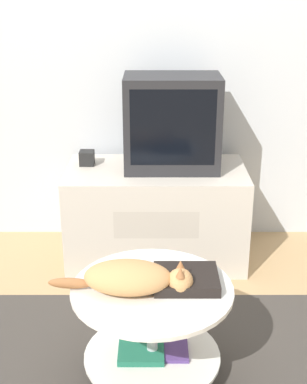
# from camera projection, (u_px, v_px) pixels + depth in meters

# --- Properties ---
(ground_plane) EXTENTS (12.00, 12.00, 0.00)m
(ground_plane) POSITION_uv_depth(u_px,v_px,m) (130.00, 368.00, 2.31)
(ground_plane) COLOR tan
(wall_back) EXTENTS (8.00, 0.05, 2.60)m
(wall_back) POSITION_uv_depth(u_px,v_px,m) (136.00, 27.00, 3.08)
(wall_back) COLOR silver
(wall_back) RESTS_ON ground_plane
(rug) EXTENTS (1.87, 1.08, 0.02)m
(rug) POSITION_uv_depth(u_px,v_px,m) (130.00, 366.00, 2.30)
(rug) COLOR #3D3833
(rug) RESTS_ON ground_plane
(tv_stand) EXTENTS (1.02, 0.54, 0.56)m
(tv_stand) POSITION_uv_depth(u_px,v_px,m) (155.00, 214.00, 3.13)
(tv_stand) COLOR beige
(tv_stand) RESTS_ON ground_plane
(tv) EXTENTS (0.52, 0.33, 0.52)m
(tv) POSITION_uv_depth(u_px,v_px,m) (171.00, 123.00, 2.95)
(tv) COLOR #232326
(tv) RESTS_ON tv_stand
(speaker) EXTENTS (0.08, 0.08, 0.08)m
(speaker) POSITION_uv_depth(u_px,v_px,m) (86.00, 158.00, 3.08)
(speaker) COLOR black
(speaker) RESTS_ON tv_stand
(coffee_table) EXTENTS (0.64, 0.64, 0.42)m
(coffee_table) POSITION_uv_depth(u_px,v_px,m) (151.00, 322.00, 2.15)
(coffee_table) COLOR #B2B2B7
(coffee_table) RESTS_ON rug
(dvd_box) EXTENTS (0.25, 0.21, 0.04)m
(dvd_box) POSITION_uv_depth(u_px,v_px,m) (185.00, 279.00, 2.10)
(dvd_box) COLOR black
(dvd_box) RESTS_ON coffee_table
(cat) EXTENTS (0.56, 0.21, 0.12)m
(cat) POSITION_uv_depth(u_px,v_px,m) (132.00, 278.00, 2.04)
(cat) COLOR tan
(cat) RESTS_ON coffee_table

